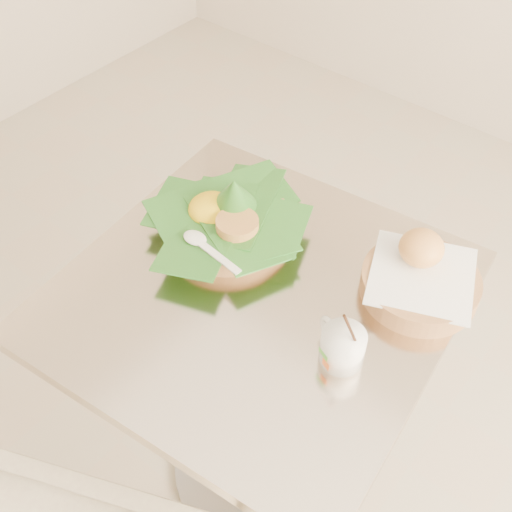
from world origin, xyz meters
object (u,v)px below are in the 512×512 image
Objects in this scene: cafe_table at (256,358)px; bread_basket at (420,278)px; rice_basket at (227,216)px; coffee_mug at (342,346)px.

bread_basket reaches higher than cafe_table.
cafe_table is at bearing -31.24° from rice_basket.
bread_basket is 0.22m from coffee_mug.
bread_basket is at bearing 15.74° from rice_basket.
bread_basket is at bearing 83.31° from coffee_mug.
cafe_table is 3.14× the size of bread_basket.
cafe_table is 0.33m from coffee_mug.
bread_basket is (0.38, 0.11, -0.01)m from rice_basket.
coffee_mug is at bearing -17.86° from rice_basket.
rice_basket reaches higher than bread_basket.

